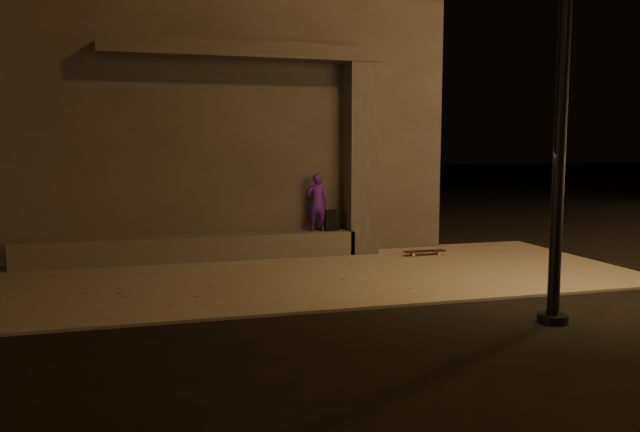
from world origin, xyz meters
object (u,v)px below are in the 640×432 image
object	(u,v)px
skateboarder	(317,202)
skateboard	(425,251)
column	(361,159)
backpack	(330,223)

from	to	relation	value
skateboarder	skateboard	world-z (taller)	skateboarder
column	skateboarder	xyz separation A→B (m)	(-0.86, 0.00, -0.80)
column	skateboard	world-z (taller)	column
backpack	skateboard	size ratio (longest dim) A/B	0.51
column	skateboarder	distance (m)	1.18
column	skateboard	xyz separation A→B (m)	(1.07, -0.65, -1.73)
skateboarder	skateboard	distance (m)	2.24
skateboarder	backpack	size ratio (longest dim) A/B	2.68
backpack	skateboard	world-z (taller)	backpack
skateboarder	backpack	world-z (taller)	skateboarder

